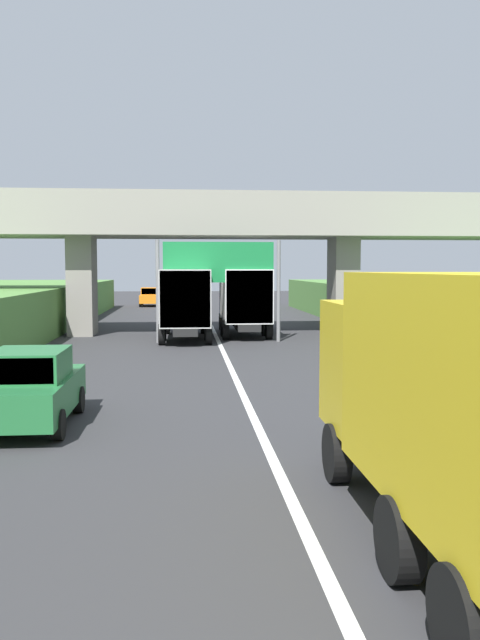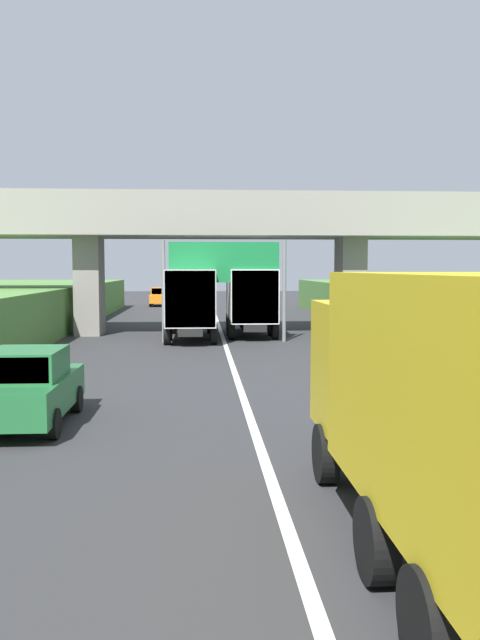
# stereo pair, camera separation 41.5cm
# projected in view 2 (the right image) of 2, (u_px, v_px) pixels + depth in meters

# --- Properties ---
(lane_centre_stripe) EXTENTS (0.20, 96.44, 0.01)m
(lane_centre_stripe) POSITION_uv_depth(u_px,v_px,m) (227.00, 350.00, 27.70)
(lane_centre_stripe) COLOR white
(lane_centre_stripe) RESTS_ON ground
(overpass_bridge) EXTENTS (40.00, 4.80, 7.33)m
(overpass_bridge) POSITION_uv_depth(u_px,v_px,m) (221.00, 231.00, 34.28)
(overpass_bridge) COLOR gray
(overpass_bridge) RESTS_ON ground
(overhead_highway_sign) EXTENTS (5.88, 0.18, 4.83)m
(overhead_highway_sign) POSITION_uv_depth(u_px,v_px,m) (224.00, 268.00, 30.51)
(overhead_highway_sign) COLOR slate
(overhead_highway_sign) RESTS_ON ground
(truck_blue) EXTENTS (2.44, 7.30, 3.44)m
(truck_blue) POSITION_uv_depth(u_px,v_px,m) (250.00, 298.00, 33.95)
(truck_blue) COLOR black
(truck_blue) RESTS_ON ground
(truck_black) EXTENTS (2.44, 7.30, 3.44)m
(truck_black) POSITION_uv_depth(u_px,v_px,m) (191.00, 300.00, 31.85)
(truck_black) COLOR black
(truck_black) RESTS_ON ground
(truck_yellow) EXTENTS (2.44, 7.30, 3.44)m
(truck_yellow) POSITION_uv_depth(u_px,v_px,m) (453.00, 399.00, 7.74)
(truck_yellow) COLOR black
(truck_yellow) RESTS_ON ground
(car_orange) EXTENTS (1.86, 4.10, 1.72)m
(car_orange) POSITION_uv_depth(u_px,v_px,m) (160.00, 297.00, 60.02)
(car_orange) COLOR orange
(car_orange) RESTS_ON ground
(car_green) EXTENTS (1.86, 4.10, 1.72)m
(car_green) POSITION_uv_depth(u_px,v_px,m) (27.00, 387.00, 14.39)
(car_green) COLOR #236B38
(car_green) RESTS_ON ground
(construction_barrel_3) EXTENTS (0.57, 0.57, 0.90)m
(construction_barrel_3) POSITION_uv_depth(u_px,v_px,m) (442.00, 364.00, 20.55)
(construction_barrel_3) COLOR orange
(construction_barrel_3) RESTS_ON ground
(construction_barrel_4) EXTENTS (0.57, 0.57, 0.90)m
(construction_barrel_4) POSITION_uv_depth(u_px,v_px,m) (394.00, 346.00, 25.50)
(construction_barrel_4) COLOR orange
(construction_barrel_4) RESTS_ON ground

